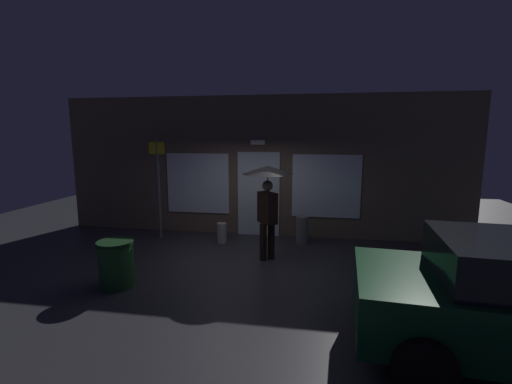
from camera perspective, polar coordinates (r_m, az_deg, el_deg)
ground_plane at (r=7.43m, az=-2.35°, el=-11.54°), size 18.00×18.00×0.00m
building_facade at (r=9.29m, az=0.59°, el=4.11°), size 10.68×0.48×3.64m
person_with_umbrella at (r=7.29m, az=1.88°, el=0.72°), size 1.05×1.05×2.01m
street_sign_post at (r=9.22m, az=-15.53°, el=1.50°), size 0.40×0.07×2.56m
sidewalk_bollard at (r=8.73m, az=7.50°, el=-6.12°), size 0.30×0.30×0.67m
sidewalk_bollard_2 at (r=8.76m, az=-5.57°, el=-6.62°), size 0.23×0.23×0.49m
trash_bin at (r=6.72m, az=-21.69°, el=-10.74°), size 0.62×0.62×0.82m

